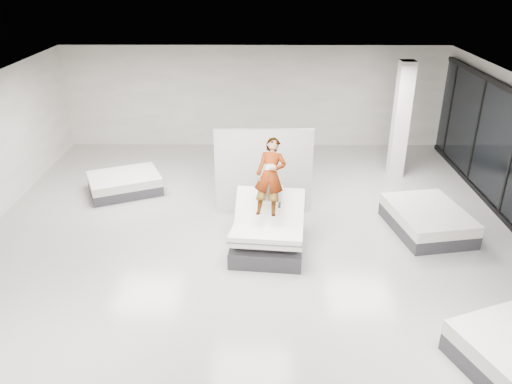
# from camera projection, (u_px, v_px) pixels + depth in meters

# --- Properties ---
(room) EXTENTS (14.00, 14.04, 3.20)m
(room) POSITION_uv_depth(u_px,v_px,m) (251.00, 189.00, 9.48)
(room) COLOR #AFADA6
(room) RESTS_ON ground
(hero_bed) EXTENTS (1.64, 2.06, 1.25)m
(hero_bed) POSITION_uv_depth(u_px,v_px,m) (268.00, 232.00, 10.44)
(hero_bed) COLOR #353539
(hero_bed) RESTS_ON floor
(person) EXTENTS (0.76, 1.61, 1.32)m
(person) POSITION_uv_depth(u_px,v_px,m) (270.00, 189.00, 10.37)
(person) COLOR slate
(person) RESTS_ON hero_bed
(remote) EXTENTS (0.06, 0.15, 0.08)m
(remote) POSITION_uv_depth(u_px,v_px,m) (279.00, 205.00, 10.12)
(remote) COLOR black
(remote) RESTS_ON person
(divider_panel) EXTENTS (2.29, 0.15, 2.08)m
(divider_panel) POSITION_uv_depth(u_px,v_px,m) (264.00, 172.00, 11.71)
(divider_panel) COLOR silver
(divider_panel) RESTS_ON floor
(flat_bed_right_far) EXTENTS (1.80, 2.19, 0.54)m
(flat_bed_right_far) POSITION_uv_depth(u_px,v_px,m) (427.00, 220.00, 11.16)
(flat_bed_right_far) COLOR #353539
(flat_bed_right_far) RESTS_ON floor
(flat_bed_left_far) EXTENTS (2.13, 1.90, 0.48)m
(flat_bed_left_far) POSITION_uv_depth(u_px,v_px,m) (125.00, 183.00, 13.05)
(flat_bed_left_far) COLOR #353539
(flat_bed_left_far) RESTS_ON floor
(column) EXTENTS (0.40, 0.40, 3.20)m
(column) POSITION_uv_depth(u_px,v_px,m) (401.00, 120.00, 13.53)
(column) COLOR silver
(column) RESTS_ON floor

